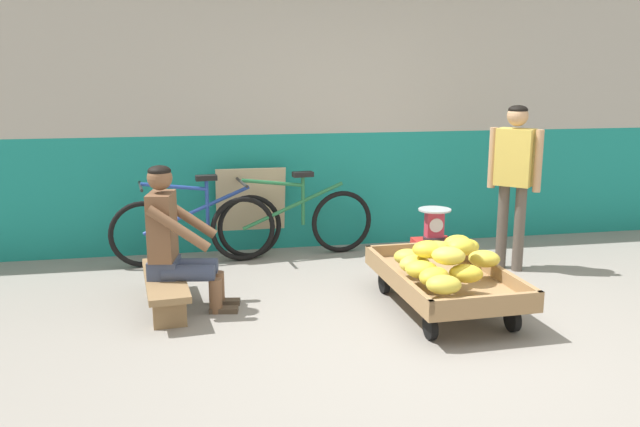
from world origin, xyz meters
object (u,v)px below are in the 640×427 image
Objects in this scene: bicycle_far_left at (293,222)px; customer_adult at (514,169)px; plastic_crate at (433,255)px; low_bench at (165,285)px; bicycle_near_left at (197,227)px; banana_cart at (444,281)px; vendor_seated at (174,239)px; sign_board at (251,209)px; weighing_scale at (434,224)px.

bicycle_far_left is 2.17m from customer_adult.
plastic_crate is at bearing -31.36° from bicycle_far_left.
low_bench is at bearing -133.05° from bicycle_far_left.
bicycle_far_left is at bearing 148.64° from plastic_crate.
banana_cart is at bearing -42.34° from bicycle_near_left.
banana_cart is 0.89× the size of bicycle_near_left.
bicycle_near_left is at bearing -177.79° from bicycle_far_left.
sign_board is at bearing 65.55° from vendor_seated.
weighing_scale is 1.90m from sign_board.
bicycle_near_left reaches higher than plastic_crate.
customer_adult is (1.01, 0.93, 0.71)m from banana_cart.
weighing_scale is at bearing -90.00° from plastic_crate.
plastic_crate is at bearing -18.01° from bicycle_near_left.
vendor_seated is at bearing -114.45° from sign_board.
bicycle_far_left is (0.94, 0.04, 0.00)m from bicycle_near_left.
plastic_crate is 1.42m from bicycle_far_left.
bicycle_far_left is (-1.20, 0.73, 0.20)m from plastic_crate.
vendor_seated reaches higher than bicycle_far_left.
banana_cart is at bearing -62.00° from bicycle_far_left.
plastic_crate is 1.20× the size of weighing_scale.
vendor_seated is at bearing 168.18° from banana_cart.
sign_board is 2.62m from customer_adult.
low_bench is (-2.13, 0.44, -0.04)m from banana_cart.
low_bench is 0.68× the size of bicycle_near_left.
customer_adult is at bearing -25.31° from sign_board.
sign_board is (-1.60, 1.03, -0.02)m from weighing_scale.
weighing_scale is (2.41, 0.56, 0.25)m from low_bench.
weighing_scale reaches higher than plastic_crate.
vendor_seated reaches higher than weighing_scale.
bicycle_far_left is at bearing 2.21° from bicycle_near_left.
vendor_seated is 1.30m from bicycle_near_left.
low_bench is at bearing 171.13° from vendor_seated.
plastic_crate is at bearing 74.24° from banana_cart.
weighing_scale is at bearing 74.22° from banana_cart.
bicycle_far_left reaches higher than plastic_crate.
low_bench is 0.99× the size of vendor_seated.
weighing_scale is 0.18× the size of bicycle_far_left.
plastic_crate is (2.41, 0.56, -0.05)m from low_bench.
bicycle_far_left is 1.08× the size of customer_adult.
customer_adult is (2.32, -1.10, 0.51)m from sign_board.
sign_board reaches higher than banana_cart.
bicycle_near_left is at bearing 81.96° from vendor_seated.
plastic_crate is (2.32, 0.57, -0.42)m from vendor_seated.
vendor_seated is at bearing -166.16° from plastic_crate.
weighing_scale is 2.26m from bicycle_near_left.
vendor_seated is 0.69× the size of bicycle_near_left.
banana_cart is 1.67× the size of sign_board.
customer_adult is (3.05, 0.50, 0.38)m from vendor_seated.
banana_cart is 1.04m from plastic_crate.
bicycle_near_left is at bearing -149.02° from sign_board.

